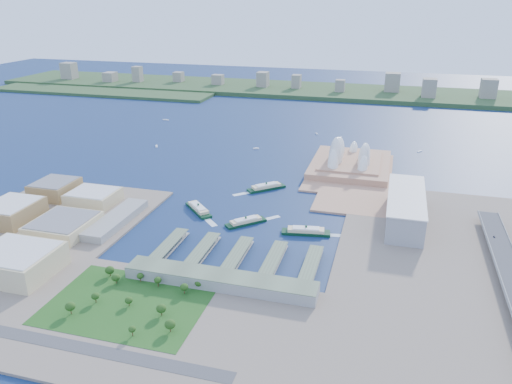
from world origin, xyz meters
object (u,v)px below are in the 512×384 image
(opera_house, at_px, (351,151))
(car_c, at_px, (494,237))
(ferry_a, at_px, (198,207))
(toaster_building, at_px, (405,208))
(ferry_c, at_px, (246,220))
(ferry_d, at_px, (306,230))
(ferry_b, at_px, (266,186))

(opera_house, bearing_deg, car_c, -52.39)
(ferry_a, bearing_deg, opera_house, 8.16)
(toaster_building, distance_m, ferry_c, 208.78)
(ferry_c, bearing_deg, toaster_building, -117.21)
(ferry_d, bearing_deg, car_c, -93.57)
(ferry_a, xyz_separation_m, ferry_b, (69.55, 106.44, 0.07))
(opera_house, xyz_separation_m, ferry_b, (-114.62, -133.16, -26.26))
(ferry_c, height_order, car_c, car_c)
(toaster_building, xyz_separation_m, car_c, (101.00, -47.89, -5.05))
(ferry_b, relative_size, ferry_c, 1.10)
(toaster_building, distance_m, ferry_b, 215.76)
(opera_house, xyz_separation_m, ferry_a, (-184.17, -239.59, -26.34))
(ferry_b, relative_size, car_c, 14.58)
(ferry_d, bearing_deg, ferry_b, 23.44)
(toaster_building, bearing_deg, ferry_b, 161.91)
(ferry_a, height_order, car_c, car_c)
(ferry_b, xyz_separation_m, car_c, (305.62, -114.74, 9.72))
(toaster_building, height_order, ferry_c, toaster_building)
(ferry_a, height_order, ferry_c, ferry_a)
(ferry_d, xyz_separation_m, car_c, (219.15, 21.03, 9.74))
(ferry_a, relative_size, ferry_c, 1.08)
(ferry_c, relative_size, ferry_d, 0.92)
(ferry_a, distance_m, car_c, 375.39)
(opera_house, relative_size, ferry_c, 3.25)
(ferry_d, height_order, car_c, car_c)
(opera_house, xyz_separation_m, ferry_c, (-109.00, -261.28, -26.76))
(ferry_a, bearing_deg, ferry_d, -54.93)
(ferry_c, distance_m, ferry_d, 81.21)
(ferry_c, xyz_separation_m, ferry_d, (80.85, -7.64, 0.48))
(ferry_a, distance_m, ferry_d, 158.75)
(opera_house, height_order, car_c, opera_house)
(ferry_b, bearing_deg, car_c, 26.95)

